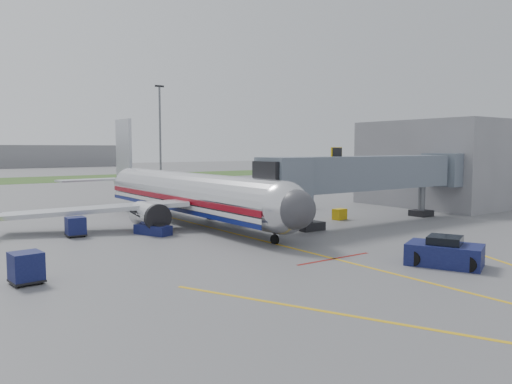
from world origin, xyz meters
TOP-DOWN VIEW (x-y plane):
  - ground at (0.00, 0.00)m, footprint 400.00×400.00m
  - grass_strip at (0.00, 90.00)m, footprint 300.00×25.00m
  - apron_markings at (0.00, -7.40)m, footprint 21.52×50.00m
  - airliner at (0.00, 15.25)m, footprint 32.10×35.67m
  - jet_bridge at (12.86, 5.00)m, footprint 25.30×4.00m
  - terminal at (30.00, 10.00)m, footprint 10.00×16.00m
  - light_mast_right at (25.00, 75.00)m, footprint 2.00×0.44m
  - pushback_tug at (4.00, -8.98)m, footprint 4.01×4.80m
  - baggage_cart_a at (-10.73, 13.24)m, footprint 1.49×1.49m
  - baggage_cart_b at (-16.64, 0.93)m, footprint 1.63×1.63m
  - baggage_cart_c at (-4.00, 13.34)m, footprint 1.89×1.89m
  - belt_loader at (-5.53, 10.63)m, footprint 2.31×3.79m
  - ground_power_cart at (12.51, 8.00)m, footprint 1.40×1.02m

SIDE VIEW (x-z plane):
  - ground at x=0.00m, z-range 0.00..0.00m
  - apron_markings at x=0.00m, z-range 0.00..0.01m
  - grass_strip at x=0.00m, z-range 0.00..0.01m
  - belt_loader at x=-5.53m, z-range -0.45..1.35m
  - ground_power_cart at x=12.51m, z-range -0.01..1.03m
  - pushback_tug at x=4.00m, z-range -0.14..1.58m
  - baggage_cart_a at x=-10.73m, z-range 0.01..1.54m
  - baggage_cart_c at x=-4.00m, z-range 0.02..1.62m
  - baggage_cart_b at x=-16.64m, z-range 0.02..1.62m
  - airliner at x=0.00m, z-range -2.48..7.77m
  - jet_bridge at x=12.86m, z-range 1.02..7.92m
  - terminal at x=30.00m, z-range 0.00..10.00m
  - light_mast_right at x=25.00m, z-range 0.58..20.98m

